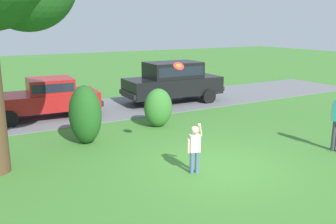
{
  "coord_description": "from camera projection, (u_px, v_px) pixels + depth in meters",
  "views": [
    {
      "loc": [
        -5.64,
        -7.16,
        3.61
      ],
      "look_at": [
        -0.4,
        1.93,
        1.1
      ],
      "focal_mm": 39.2,
      "sensor_mm": 36.0,
      "label": 1
    }
  ],
  "objects": [
    {
      "name": "ground_plane",
      "position": [
        218.0,
        166.0,
        9.61
      ],
      "size": [
        80.0,
        80.0,
        0.0
      ],
      "primitive_type": "plane",
      "color": "#3D752D"
    },
    {
      "name": "driveway_strip",
      "position": [
        110.0,
        108.0,
        16.15
      ],
      "size": [
        28.0,
        4.4,
        0.02
      ],
      "primitive_type": "cube",
      "color": "slate",
      "rests_on": "ground"
    },
    {
      "name": "shrub_near_tree",
      "position": [
        85.0,
        115.0,
        11.27
      ],
      "size": [
        0.99,
        1.1,
        1.82
      ],
      "color": "#1E511C",
      "rests_on": "ground"
    },
    {
      "name": "shrub_centre_left",
      "position": [
        158.0,
        108.0,
        13.17
      ],
      "size": [
        1.05,
        0.85,
        1.39
      ],
      "color": "#33702B",
      "rests_on": "ground"
    },
    {
      "name": "parked_sedan",
      "position": [
        45.0,
        97.0,
        14.42
      ],
      "size": [
        4.51,
        2.31,
        1.56
      ],
      "color": "maroon",
      "rests_on": "ground"
    },
    {
      "name": "parked_suv",
      "position": [
        173.0,
        80.0,
        17.14
      ],
      "size": [
        4.76,
        2.22,
        1.92
      ],
      "color": "black",
      "rests_on": "ground"
    },
    {
      "name": "child_thrower",
      "position": [
        195.0,
        145.0,
        9.0
      ],
      "size": [
        0.47,
        0.23,
        1.29
      ],
      "color": "#4C608C",
      "rests_on": "ground"
    },
    {
      "name": "frisbee",
      "position": [
        179.0,
        66.0,
        9.47
      ],
      "size": [
        0.31,
        0.24,
        0.23
      ],
      "color": "red"
    }
  ]
}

